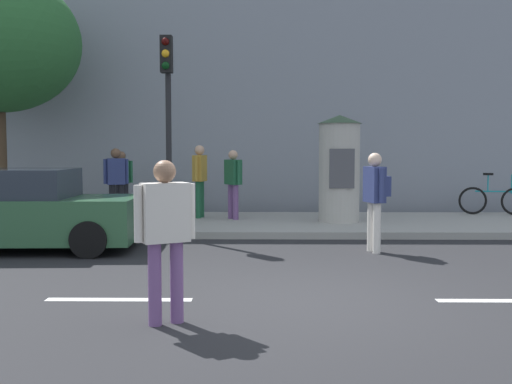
{
  "coord_description": "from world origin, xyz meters",
  "views": [
    {
      "loc": [
        -0.63,
        -7.26,
        1.85
      ],
      "look_at": [
        -0.74,
        2.0,
        1.19
      ],
      "focal_mm": 42.17,
      "sensor_mm": 36.0,
      "label": 1
    }
  ],
  "objects_px": {
    "pedestrian_in_light_jacket": "(122,178)",
    "pedestrian_tallest": "(200,175)",
    "bicycle_leaning": "(494,200)",
    "pedestrian_near_pole": "(233,178)",
    "pedestrian_with_backpack": "(116,179)",
    "pedestrian_in_red_top": "(375,193)",
    "poster_column": "(339,168)",
    "pedestrian_with_bag": "(165,226)",
    "parked_car_blue": "(13,211)",
    "traffic_light": "(167,100)"
  },
  "relations": [
    {
      "from": "bicycle_leaning",
      "to": "pedestrian_near_pole",
      "type": "bearing_deg",
      "value": -171.15
    },
    {
      "from": "traffic_light",
      "to": "pedestrian_with_backpack",
      "type": "distance_m",
      "value": 2.81
    },
    {
      "from": "bicycle_leaning",
      "to": "parked_car_blue",
      "type": "distance_m",
      "value": 11.62
    },
    {
      "from": "poster_column",
      "to": "pedestrian_with_bag",
      "type": "relative_size",
      "value": 1.44
    },
    {
      "from": "bicycle_leaning",
      "to": "pedestrian_in_light_jacket",
      "type": "bearing_deg",
      "value": -178.02
    },
    {
      "from": "pedestrian_with_backpack",
      "to": "pedestrian_near_pole",
      "type": "relative_size",
      "value": 1.03
    },
    {
      "from": "traffic_light",
      "to": "pedestrian_in_red_top",
      "type": "bearing_deg",
      "value": -23.56
    },
    {
      "from": "poster_column",
      "to": "pedestrian_in_light_jacket",
      "type": "bearing_deg",
      "value": 167.57
    },
    {
      "from": "poster_column",
      "to": "pedestrian_near_pole",
      "type": "distance_m",
      "value": 2.58
    },
    {
      "from": "traffic_light",
      "to": "pedestrian_in_red_top",
      "type": "relative_size",
      "value": 2.25
    },
    {
      "from": "bicycle_leaning",
      "to": "pedestrian_with_backpack",
      "type": "bearing_deg",
      "value": -171.02
    },
    {
      "from": "pedestrian_with_bag",
      "to": "poster_column",
      "type": "bearing_deg",
      "value": 70.21
    },
    {
      "from": "pedestrian_tallest",
      "to": "pedestrian_near_pole",
      "type": "height_order",
      "value": "pedestrian_tallest"
    },
    {
      "from": "poster_column",
      "to": "pedestrian_with_bag",
      "type": "bearing_deg",
      "value": -109.79
    },
    {
      "from": "pedestrian_in_light_jacket",
      "to": "pedestrian_with_backpack",
      "type": "relative_size",
      "value": 0.96
    },
    {
      "from": "pedestrian_in_red_top",
      "to": "pedestrian_near_pole",
      "type": "relative_size",
      "value": 1.06
    },
    {
      "from": "poster_column",
      "to": "parked_car_blue",
      "type": "relative_size",
      "value": 0.56
    },
    {
      "from": "pedestrian_tallest",
      "to": "pedestrian_with_backpack",
      "type": "xyz_separation_m",
      "value": [
        -1.9,
        -0.76,
        -0.06
      ]
    },
    {
      "from": "pedestrian_in_red_top",
      "to": "pedestrian_tallest",
      "type": "xyz_separation_m",
      "value": [
        -3.59,
        4.15,
        0.14
      ]
    },
    {
      "from": "pedestrian_in_red_top",
      "to": "pedestrian_tallest",
      "type": "relative_size",
      "value": 0.99
    },
    {
      "from": "pedestrian_in_light_jacket",
      "to": "pedestrian_with_backpack",
      "type": "bearing_deg",
      "value": -82.85
    },
    {
      "from": "pedestrian_tallest",
      "to": "traffic_light",
      "type": "bearing_deg",
      "value": -99.52
    },
    {
      "from": "poster_column",
      "to": "pedestrian_with_backpack",
      "type": "height_order",
      "value": "poster_column"
    },
    {
      "from": "pedestrian_with_bag",
      "to": "pedestrian_in_red_top",
      "type": "height_order",
      "value": "pedestrian_in_red_top"
    },
    {
      "from": "poster_column",
      "to": "pedestrian_with_backpack",
      "type": "distance_m",
      "value": 5.27
    },
    {
      "from": "pedestrian_in_light_jacket",
      "to": "pedestrian_with_bag",
      "type": "bearing_deg",
      "value": -74.02
    },
    {
      "from": "traffic_light",
      "to": "pedestrian_in_red_top",
      "type": "distance_m",
      "value": 4.71
    },
    {
      "from": "poster_column",
      "to": "pedestrian_in_red_top",
      "type": "bearing_deg",
      "value": -86.15
    },
    {
      "from": "pedestrian_in_red_top",
      "to": "bicycle_leaning",
      "type": "xyz_separation_m",
      "value": [
        4.0,
        4.89,
        -0.54
      ]
    },
    {
      "from": "traffic_light",
      "to": "pedestrian_with_bag",
      "type": "relative_size",
      "value": 2.31
    },
    {
      "from": "pedestrian_with_bag",
      "to": "pedestrian_in_light_jacket",
      "type": "xyz_separation_m",
      "value": [
        -2.59,
        9.04,
        0.06
      ]
    },
    {
      "from": "pedestrian_with_bag",
      "to": "parked_car_blue",
      "type": "distance_m",
      "value": 5.84
    },
    {
      "from": "traffic_light",
      "to": "parked_car_blue",
      "type": "bearing_deg",
      "value": -148.47
    },
    {
      "from": "poster_column",
      "to": "pedestrian_tallest",
      "type": "xyz_separation_m",
      "value": [
        -3.36,
        0.78,
        -0.2
      ]
    },
    {
      "from": "pedestrian_near_pole",
      "to": "bicycle_leaning",
      "type": "bearing_deg",
      "value": 8.85
    },
    {
      "from": "pedestrian_in_light_jacket",
      "to": "pedestrian_tallest",
      "type": "bearing_deg",
      "value": -11.29
    },
    {
      "from": "parked_car_blue",
      "to": "pedestrian_near_pole",
      "type": "bearing_deg",
      "value": 43.77
    },
    {
      "from": "parked_car_blue",
      "to": "pedestrian_with_backpack",
      "type": "bearing_deg",
      "value": 71.11
    },
    {
      "from": "pedestrian_in_light_jacket",
      "to": "bicycle_leaning",
      "type": "relative_size",
      "value": 0.94
    },
    {
      "from": "pedestrian_with_backpack",
      "to": "pedestrian_near_pole",
      "type": "bearing_deg",
      "value": 9.28
    },
    {
      "from": "pedestrian_in_red_top",
      "to": "poster_column",
      "type": "bearing_deg",
      "value": 93.85
    },
    {
      "from": "pedestrian_in_light_jacket",
      "to": "bicycle_leaning",
      "type": "xyz_separation_m",
      "value": [
        9.63,
        0.33,
        -0.57
      ]
    },
    {
      "from": "poster_column",
      "to": "bicycle_leaning",
      "type": "distance_m",
      "value": 4.58
    },
    {
      "from": "pedestrian_in_light_jacket",
      "to": "pedestrian_near_pole",
      "type": "height_order",
      "value": "pedestrian_near_pole"
    },
    {
      "from": "bicycle_leaning",
      "to": "pedestrian_tallest",
      "type": "bearing_deg",
      "value": -174.41
    },
    {
      "from": "traffic_light",
      "to": "pedestrian_in_red_top",
      "type": "xyz_separation_m",
      "value": [
        3.99,
        -1.74,
        -1.79
      ]
    },
    {
      "from": "pedestrian_in_light_jacket",
      "to": "parked_car_blue",
      "type": "relative_size",
      "value": 0.37
    },
    {
      "from": "parked_car_blue",
      "to": "pedestrian_in_red_top",
      "type": "bearing_deg",
      "value": -1.23
    },
    {
      "from": "pedestrian_with_backpack",
      "to": "pedestrian_near_pole",
      "type": "xyz_separation_m",
      "value": [
        2.75,
        0.45,
        -0.01
      ]
    },
    {
      "from": "pedestrian_in_red_top",
      "to": "pedestrian_near_pole",
      "type": "distance_m",
      "value": 4.72
    }
  ]
}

